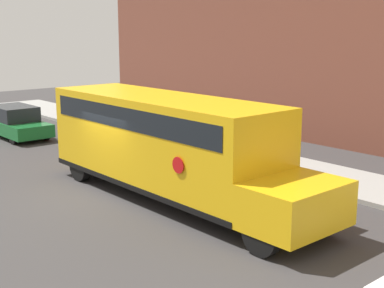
{
  "coord_description": "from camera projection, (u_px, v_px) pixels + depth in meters",
  "views": [
    {
      "loc": [
        13.92,
        -8.67,
        5.08
      ],
      "look_at": [
        2.1,
        1.61,
        1.71
      ],
      "focal_mm": 50.0,
      "sensor_mm": 36.0,
      "label": 1
    }
  ],
  "objects": [
    {
      "name": "ground_plane",
      "position": [
        110.0,
        193.0,
        16.91
      ],
      "size": [
        60.0,
        60.0,
        0.0
      ],
      "primitive_type": "plane",
      "color": "#3A3838"
    },
    {
      "name": "sidewalk_strip",
      "position": [
        251.0,
        159.0,
        21.06
      ],
      "size": [
        44.0,
        3.0,
        0.15
      ],
      "color": "#9E9E99",
      "rests_on": "ground"
    },
    {
      "name": "building_backdrop",
      "position": [
        353.0,
        3.0,
        23.93
      ],
      "size": [
        32.0,
        4.0,
        12.47
      ],
      "color": "brown",
      "rests_on": "ground"
    },
    {
      "name": "school_bus",
      "position": [
        168.0,
        141.0,
        16.09
      ],
      "size": [
        10.4,
        2.57,
        3.11
      ],
      "color": "yellow",
      "rests_on": "ground"
    },
    {
      "name": "parked_car",
      "position": [
        16.0,
        122.0,
        25.56
      ],
      "size": [
        4.38,
        1.78,
        1.49
      ],
      "color": "#196B2D",
      "rests_on": "ground"
    }
  ]
}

